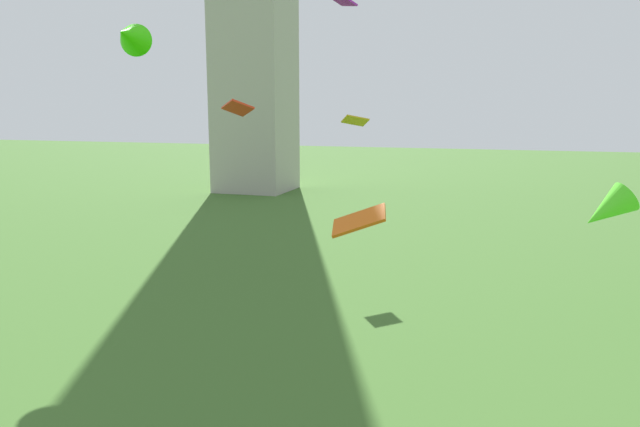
% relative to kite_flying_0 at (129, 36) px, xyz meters
% --- Properties ---
extents(kite_flying_0, '(1.92, 2.37, 1.54)m').
position_rel_kite_flying_0_xyz_m(kite_flying_0, '(0.00, 0.00, 0.00)').
color(kite_flying_0, '#32E105').
extents(kite_flying_1, '(1.46, 1.28, 0.62)m').
position_rel_kite_flying_0_xyz_m(kite_flying_1, '(8.07, 6.94, -3.60)').
color(kite_flying_1, gold).
extents(kite_flying_4, '(1.35, 0.96, 0.71)m').
position_rel_kite_flying_0_xyz_m(kite_flying_4, '(12.34, -9.70, -5.41)').
color(kite_flying_4, orange).
extents(kite_flying_7, '(2.06, 1.95, 0.90)m').
position_rel_kite_flying_0_xyz_m(kite_flying_7, '(2.42, 5.36, -2.98)').
color(kite_flying_7, red).
extents(kite_flying_8, '(2.59, 2.11, 2.11)m').
position_rel_kite_flying_0_xyz_m(kite_flying_8, '(19.18, 2.60, -6.84)').
color(kite_flying_8, '#4FE524').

